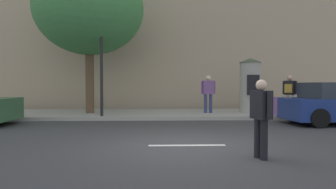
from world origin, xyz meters
TOP-DOWN VIEW (x-y plane):
  - ground_plane at (0.00, 0.00)m, footprint 80.00×80.00m
  - sidewalk_curb at (0.00, 7.00)m, footprint 36.00×4.00m
  - lane_markings at (0.00, 0.00)m, footprint 25.80×0.16m
  - building_backdrop at (0.00, 12.00)m, footprint 36.00×5.00m
  - traffic_light at (-2.92, 5.24)m, footprint 0.24×0.45m
  - poster_column at (3.55, 7.01)m, footprint 1.03×1.03m
  - street_tree at (-3.69, 6.76)m, footprint 4.79×4.79m
  - pedestrian_in_red_top at (1.31, -1.36)m, footprint 0.46×0.57m
  - pedestrian_with_backpack at (4.87, 5.80)m, footprint 0.51×0.51m
  - pedestrian_tallest at (1.55, 6.61)m, footprint 0.65×0.29m

SIDE VIEW (x-z plane):
  - ground_plane at x=0.00m, z-range 0.00..0.00m
  - lane_markings at x=0.00m, z-range 0.00..0.01m
  - sidewalk_curb at x=0.00m, z-range 0.00..0.15m
  - pedestrian_in_red_top at x=1.31m, z-range 0.14..1.66m
  - pedestrian_with_backpack at x=4.87m, z-range 0.30..1.96m
  - pedestrian_tallest at x=1.55m, z-range 0.30..1.96m
  - poster_column at x=3.55m, z-range 0.17..2.63m
  - traffic_light at x=-2.92m, z-range 0.92..5.44m
  - street_tree at x=-3.69m, z-range 1.42..8.06m
  - building_backdrop at x=0.00m, z-range 0.00..11.84m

